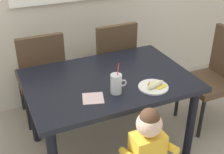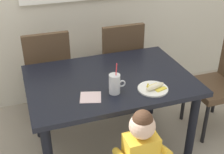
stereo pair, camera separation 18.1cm
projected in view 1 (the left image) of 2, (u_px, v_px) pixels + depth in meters
ground_plane at (109, 147)px, 2.76m from camera, size 24.00×24.00×0.00m
dining_table at (109, 89)px, 2.46m from camera, size 1.32×0.91×0.73m
dining_chair_left at (41, 73)px, 2.88m from camera, size 0.44×0.44×0.96m
dining_chair_right at (112, 60)px, 3.13m from camera, size 0.44×0.45×0.96m
dining_chair_far at (216, 73)px, 2.88m from camera, size 0.44×0.44×0.96m
toddler_standing at (147, 148)px, 1.99m from camera, size 0.33×0.24×0.84m
milk_cup at (116, 85)px, 2.19m from camera, size 0.13×0.08×0.25m
snack_plate at (153, 87)px, 2.28m from camera, size 0.23×0.23×0.01m
peeled_banana at (156, 85)px, 2.26m from camera, size 0.18×0.12×0.07m
paper_napkin at (93, 98)px, 2.15m from camera, size 0.19×0.19×0.00m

